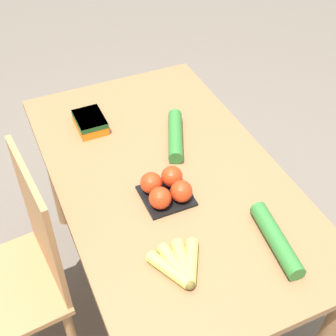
{
  "coord_description": "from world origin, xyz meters",
  "views": [
    {
      "loc": [
        -1.13,
        0.5,
        1.94
      ],
      "look_at": [
        0.0,
        0.0,
        0.79
      ],
      "focal_mm": 50.0,
      "sensor_mm": 36.0,
      "label": 1
    }
  ],
  "objects_px": {
    "chair": "(20,274)",
    "banana_bunch": "(180,265)",
    "cucumber_far": "(276,239)",
    "cucumber_near": "(175,135)",
    "carrot_bag": "(90,121)",
    "tomato_pack": "(166,188)"
  },
  "relations": [
    {
      "from": "carrot_bag",
      "to": "cucumber_far",
      "type": "bearing_deg",
      "value": -156.42
    },
    {
      "from": "chair",
      "to": "banana_bunch",
      "type": "relative_size",
      "value": 5.46
    },
    {
      "from": "carrot_bag",
      "to": "cucumber_near",
      "type": "height_order",
      "value": "same"
    },
    {
      "from": "chair",
      "to": "cucumber_far",
      "type": "distance_m",
      "value": 0.93
    },
    {
      "from": "chair",
      "to": "banana_bunch",
      "type": "xyz_separation_m",
      "value": [
        -0.39,
        -0.46,
        0.29
      ]
    },
    {
      "from": "cucumber_near",
      "to": "banana_bunch",
      "type": "bearing_deg",
      "value": 156.67
    },
    {
      "from": "cucumber_near",
      "to": "tomato_pack",
      "type": "bearing_deg",
      "value": 149.46
    },
    {
      "from": "chair",
      "to": "tomato_pack",
      "type": "bearing_deg",
      "value": 74.92
    },
    {
      "from": "tomato_pack",
      "to": "cucumber_far",
      "type": "bearing_deg",
      "value": -145.16
    },
    {
      "from": "banana_bunch",
      "to": "tomato_pack",
      "type": "bearing_deg",
      "value": -16.01
    },
    {
      "from": "banana_bunch",
      "to": "tomato_pack",
      "type": "xyz_separation_m",
      "value": [
        0.29,
        -0.08,
        0.02
      ]
    },
    {
      "from": "banana_bunch",
      "to": "carrot_bag",
      "type": "bearing_deg",
      "value": 3.01
    },
    {
      "from": "chair",
      "to": "tomato_pack",
      "type": "distance_m",
      "value": 0.63
    },
    {
      "from": "chair",
      "to": "cucumber_near",
      "type": "relative_size",
      "value": 3.5
    },
    {
      "from": "banana_bunch",
      "to": "cucumber_near",
      "type": "relative_size",
      "value": 0.64
    },
    {
      "from": "tomato_pack",
      "to": "carrot_bag",
      "type": "xyz_separation_m",
      "value": [
        0.48,
        0.12,
        -0.01
      ]
    },
    {
      "from": "cucumber_far",
      "to": "banana_bunch",
      "type": "bearing_deg",
      "value": 83.12
    },
    {
      "from": "carrot_bag",
      "to": "cucumber_far",
      "type": "relative_size",
      "value": 0.54
    },
    {
      "from": "cucumber_far",
      "to": "cucumber_near",
      "type": "bearing_deg",
      "value": 7.0
    },
    {
      "from": "tomato_pack",
      "to": "carrot_bag",
      "type": "bearing_deg",
      "value": 14.5
    },
    {
      "from": "carrot_bag",
      "to": "chair",
      "type": "bearing_deg",
      "value": 132.66
    },
    {
      "from": "chair",
      "to": "cucumber_far",
      "type": "xyz_separation_m",
      "value": [
        -0.42,
        -0.78,
        0.3
      ]
    }
  ]
}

